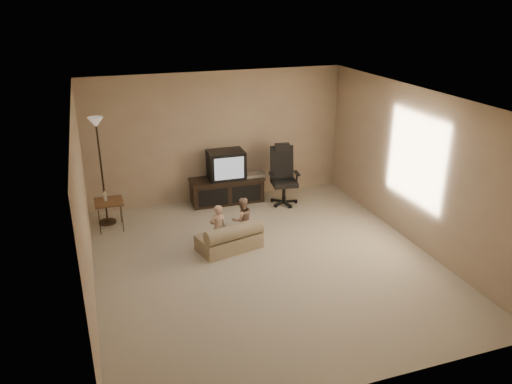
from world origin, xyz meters
The scene contains 9 objects.
floor centered at (0.00, 0.00, 0.00)m, with size 5.50×5.50×0.00m, color #B4A78F.
room_shell centered at (0.00, 0.00, 1.52)m, with size 5.50×5.50×5.50m.
tv_stand centered at (0.09, 2.49, 0.43)m, with size 1.46×0.57×1.03m.
office_chair centered at (1.11, 2.09, 0.42)m, with size 0.61×0.64×1.16m.
side_table centered at (-2.15, 1.97, 0.50)m, with size 0.47×0.47×0.70m.
floor_lamp centered at (-2.20, 2.23, 1.40)m, with size 0.30×0.30×1.92m.
child_sofa centered at (-0.40, 0.56, 0.19)m, with size 1.08×0.77×0.48m.
toddler_left centered at (-0.58, 0.63, 0.38)m, with size 0.28×0.20×0.77m, color tan.
toddler_right centered at (-0.12, 0.81, 0.38)m, with size 0.37×0.20×0.76m, color tan.
Camera 1 is at (-2.29, -6.27, 3.81)m, focal length 35.00 mm.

